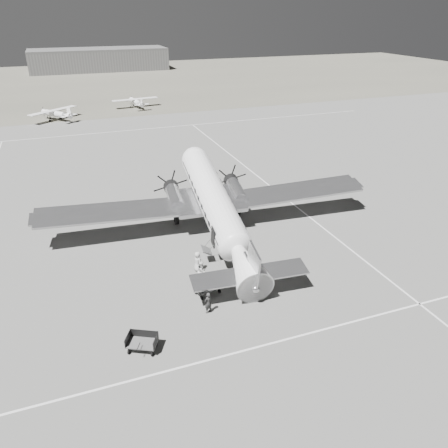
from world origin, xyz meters
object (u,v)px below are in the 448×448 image
(dc3_airliner, at_px, (216,207))
(baggage_cart_far, at_px, (142,343))
(baggage_cart_near, at_px, (207,287))
(ramp_agent, at_px, (202,271))
(light_plane_right, at_px, (136,103))
(hangar_main, at_px, (99,59))
(light_plane_left, at_px, (55,115))
(ground_crew, at_px, (208,303))
(passenger, at_px, (198,262))

(dc3_airliner, height_order, baggage_cart_far, dc3_airliner)
(baggage_cart_near, bearing_deg, dc3_airliner, 53.26)
(ramp_agent, bearing_deg, dc3_airliner, -0.90)
(light_plane_right, relative_size, ramp_agent, 5.95)
(baggage_cart_near, bearing_deg, baggage_cart_far, -156.12)
(baggage_cart_far, distance_m, ramp_agent, 8.01)
(hangar_main, relative_size, light_plane_left, 4.28)
(ground_crew, bearing_deg, light_plane_right, -116.14)
(light_plane_right, bearing_deg, ground_crew, -104.23)
(baggage_cart_near, relative_size, ramp_agent, 1.21)
(light_plane_left, xyz_separation_m, light_plane_right, (15.43, 6.04, -0.05))
(hangar_main, distance_m, baggage_cart_near, 127.96)
(ramp_agent, bearing_deg, ground_crew, -163.96)
(light_plane_right, relative_size, baggage_cart_near, 4.90)
(baggage_cart_far, xyz_separation_m, ground_crew, (4.75, 2.00, 0.25))
(ramp_agent, xyz_separation_m, passenger, (0.10, 1.32, 0.03))
(dc3_airliner, bearing_deg, light_plane_right, 91.02)
(hangar_main, bearing_deg, light_plane_right, -89.54)
(light_plane_left, xyz_separation_m, baggage_cart_near, (8.75, -59.47, -0.48))
(dc3_airliner, relative_size, ground_crew, 19.73)
(dc3_airliner, distance_m, passenger, 6.03)
(baggage_cart_near, relative_size, baggage_cart_far, 1.04)
(light_plane_left, height_order, ground_crew, light_plane_left)
(baggage_cart_near, xyz_separation_m, passenger, (0.24, 3.07, 0.27))
(ground_crew, distance_m, ramp_agent, 3.88)
(dc3_airliner, bearing_deg, ground_crew, -107.93)
(hangar_main, relative_size, baggage_cart_near, 22.02)
(baggage_cart_near, distance_m, ground_crew, 2.16)
(light_plane_left, distance_m, light_plane_right, 16.57)
(ground_crew, xyz_separation_m, passenger, (0.87, 5.12, 0.04))
(hangar_main, height_order, ramp_agent, hangar_main)
(hangar_main, bearing_deg, dc3_airliner, -91.33)
(baggage_cart_far, height_order, ground_crew, ground_crew)
(dc3_airliner, bearing_deg, baggage_cart_near, -109.27)
(baggage_cart_near, bearing_deg, passenger, 72.35)
(light_plane_right, relative_size, passenger, 5.76)
(light_plane_right, xyz_separation_m, baggage_cart_near, (-6.69, -65.52, -0.43))
(dc3_airliner, distance_m, baggage_cart_near, 8.80)
(light_plane_left, distance_m, ground_crew, 62.07)
(ground_crew, bearing_deg, dc3_airliner, -132.18)
(light_plane_right, height_order, baggage_cart_far, light_plane_right)
(light_plane_left, height_order, ramp_agent, light_plane_left)
(dc3_airliner, relative_size, passenger, 18.67)
(baggage_cart_near, relative_size, passenger, 1.18)
(light_plane_right, height_order, baggage_cart_near, light_plane_right)
(light_plane_left, distance_m, passenger, 57.12)
(dc3_airliner, bearing_deg, ramp_agent, -114.05)
(light_plane_right, xyz_separation_m, passenger, (-6.45, -62.45, -0.16))
(light_plane_left, bearing_deg, baggage_cart_far, -125.28)
(light_plane_left, xyz_separation_m, passenger, (8.99, -56.41, -0.21))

